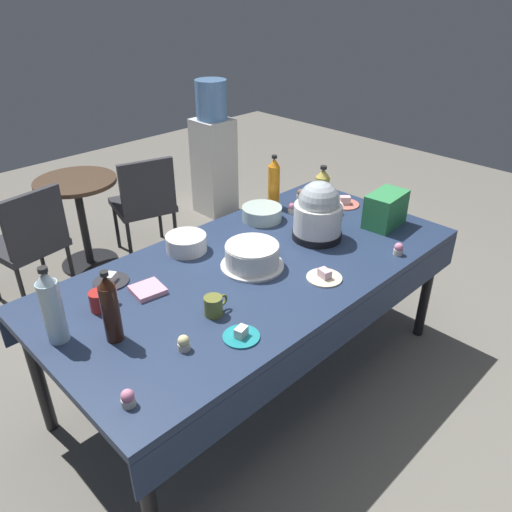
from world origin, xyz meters
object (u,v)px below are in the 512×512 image
Objects in this scene: dessert_plate_charcoal at (111,280)px; water_cooler at (214,152)px; cupcake_mint at (398,249)px; dessert_plate_teal at (241,335)px; round_cafe_table at (80,207)px; potluck_table at (256,275)px; glass_salad_bowl at (262,213)px; cupcake_lemon at (184,343)px; maroon_chair_left at (29,239)px; dessert_plate_coral at (345,203)px; ceramic_snack_bowl at (186,243)px; coffee_mug_olive at (214,306)px; soda_bottle_orange_juice at (274,183)px; coffee_mug_red at (100,301)px; dessert_plate_cream at (324,276)px; slow_cooker at (318,213)px; soda_carton at (386,209)px; soda_bottle_cola at (110,309)px; soda_bottle_ginger_ale at (322,190)px; frosted_layer_cake at (252,256)px; cupcake_berry at (292,208)px; cupcake_rose at (128,398)px; maroon_chair_right at (145,200)px; soda_bottle_water at (52,307)px; cupcake_vanilla at (300,194)px.

water_cooler is at bearing 38.27° from dessert_plate_charcoal.
dessert_plate_teal is at bearing 175.56° from cupcake_mint.
potluck_table is at bearing -88.45° from round_cafe_table.
glass_salad_bowl is 1.23m from cupcake_lemon.
dessert_plate_coral is at bearing -45.35° from maroon_chair_left.
maroon_chair_left reaches higher than potluck_table.
ceramic_snack_bowl is at bearing 133.04° from cupcake_mint.
coffee_mug_olive is (-1.36, -0.30, 0.03)m from dessert_plate_coral.
potluck_table reaches higher than round_cafe_table.
cupcake_mint is 0.20× the size of soda_bottle_orange_juice.
dessert_plate_teal is 1.19× the size of coffee_mug_red.
slow_cooker is at bearing 44.23° from dessert_plate_cream.
soda_bottle_cola is at bearing 168.78° from soda_carton.
soda_bottle_ginger_ale reaches higher than round_cafe_table.
frosted_layer_cake reaches higher than dessert_plate_charcoal.
slow_cooker is at bearing 9.21° from coffee_mug_olive.
cupcake_rose is (-1.58, -0.66, 0.00)m from cupcake_berry.
cupcake_berry is 1.71m from cupcake_rose.
cupcake_mint is at bearing -34.18° from dessert_plate_charcoal.
dessert_plate_charcoal is 2.54× the size of cupcake_lemon.
dessert_plate_teal is at bearing -112.66° from maroon_chair_right.
soda_bottle_water is 2.06m from maroon_chair_right.
soda_bottle_orange_juice is 0.39× the size of maroon_chair_right.
soda_bottle_cola is at bearing 162.03° from dessert_plate_cream.
glass_salad_bowl is 0.71× the size of soda_bottle_water.
frosted_layer_cake is 2.50× the size of coffee_mug_red.
potluck_table is 0.59m from dessert_plate_teal.
dessert_plate_coral is (1.55, -0.24, 0.00)m from dessert_plate_charcoal.
soda_bottle_water reaches higher than soda_carton.
soda_carton reaches higher than dessert_plate_cream.
coffee_mug_red is (-0.30, 0.58, 0.03)m from dessert_plate_teal.
cupcake_vanilla is 1.63m from water_cooler.
potluck_table is at bearing -71.65° from maroon_chair_left.
soda_bottle_ginger_ale reaches higher than cupcake_vanilla.
maroon_chair_left is at bearing 122.59° from soda_carton.
cupcake_berry is 1.80m from water_cooler.
cupcake_berry is 0.08× the size of maroon_chair_left.
dessert_plate_charcoal is 1.41× the size of coffee_mug_olive.
dessert_plate_coral is at bearing 30.26° from dessert_plate_cream.
dessert_plate_teal is 1.26× the size of coffee_mug_olive.
cupcake_lemon is at bearing -57.98° from soda_bottle_cola.
water_cooler reaches higher than dessert_plate_coral.
slow_cooker is 1.95× the size of dessert_plate_charcoal.
frosted_layer_cake is 1.74× the size of dessert_plate_coral.
soda_bottle_orange_juice is (1.57, 0.80, 0.12)m from cupcake_rose.
soda_bottle_cola is at bearing -118.36° from dessert_plate_charcoal.
soda_bottle_cola reaches higher than maroon_chair_left.
water_cooler reaches higher than dessert_plate_cream.
round_cafe_table is (-0.66, 2.30, -0.28)m from cupcake_mint.
coffee_mug_red is at bearing 177.49° from dessert_plate_coral.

